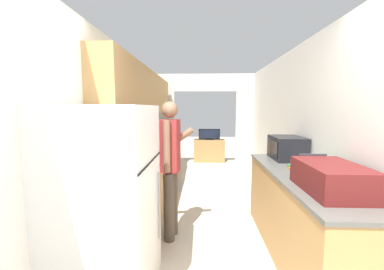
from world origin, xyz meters
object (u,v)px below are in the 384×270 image
refrigerator (107,203)px  range_oven (159,164)px  knife (160,139)px  book_stack (299,169)px  tv_cabinet (209,150)px  suitcase (331,178)px  television (209,134)px  microwave (287,148)px  person (170,166)px

refrigerator → range_oven: refrigerator is taller
range_oven → knife: size_ratio=3.21×
refrigerator → knife: (-0.13, 3.28, 0.12)m
refrigerator → range_oven: size_ratio=1.53×
range_oven → book_stack: range_oven is taller
book_stack → tv_cabinet: size_ratio=0.34×
suitcase → tv_cabinet: 5.24m
suitcase → television: 5.15m
suitcase → microwave: bearing=86.0°
person → microwave: 1.58m
tv_cabinet → person: bearing=-98.3°
microwave → knife: bearing=136.4°
suitcase → tv_cabinet: (-0.82, 5.12, -0.71)m
refrigerator → knife: 3.29m
microwave → tv_cabinet: microwave is taller
television → microwave: bearing=-76.6°
person → suitcase: bearing=-113.3°
suitcase → microwave: (0.09, 1.25, 0.04)m
person → microwave: bearing=-68.2°
book_stack → tv_cabinet: 4.60m
person → knife: (-0.55, 2.35, 0.02)m
suitcase → tv_cabinet: size_ratio=0.73×
television → knife: size_ratio=1.90×
knife → book_stack: bearing=-66.4°
range_oven → person: person is taller
book_stack → television: 4.52m
book_stack → knife: (-2.00, 2.58, -0.02)m
person → television: bearing=-0.4°
television → person: bearing=-98.3°
person → knife: person is taller
range_oven → microwave: size_ratio=2.02×
range_oven → tv_cabinet: bearing=64.9°
person → knife: 2.42m
book_stack → knife: book_stack is taller
range_oven → book_stack: 2.92m
suitcase → microwave: microwave is taller
refrigerator → suitcase: size_ratio=2.46×
refrigerator → book_stack: size_ratio=5.23×
refrigerator → person: 1.02m
suitcase → microwave: size_ratio=1.26×
knife → tv_cabinet: bearing=44.2°
range_oven → tv_cabinet: range_oven is taller
book_stack → tv_cabinet: book_stack is taller
range_oven → television: 2.58m
book_stack → knife: 3.27m
microwave → television: size_ratio=0.84×
range_oven → knife: (-0.07, 0.45, 0.47)m
book_stack → tv_cabinet: bearing=100.5°
range_oven → television: size_ratio=1.69×
person → range_oven: bearing=22.2°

